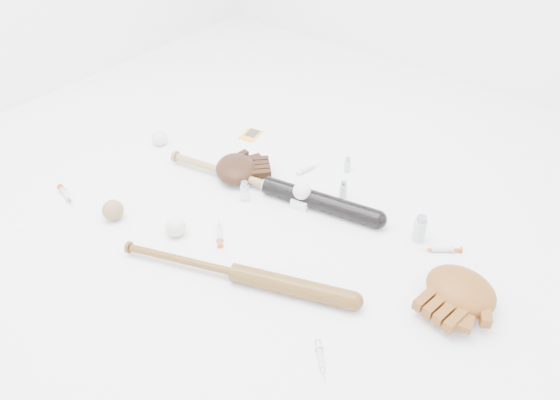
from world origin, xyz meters
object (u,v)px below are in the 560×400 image
Objects in this scene: glove_dark at (236,169)px; pedestal at (301,202)px; bat_wood at (235,273)px; bat_dark at (268,185)px.

glove_dark reaches higher than pedestal.
glove_dark is at bearing -176.49° from pedestal.
glove_dark is at bearing 111.08° from bat_wood.
pedestal is (0.15, 0.02, -0.02)m from bat_dark.
bat_wood is at bearing -82.33° from pedestal.
bat_dark is 14.60× the size of pedestal.
bat_dark reaches higher than pedestal.
bat_wood reaches higher than pedestal.
glove_dark is (-0.37, 0.42, 0.01)m from bat_wood.
bat_dark is at bearing 95.49° from bat_wood.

